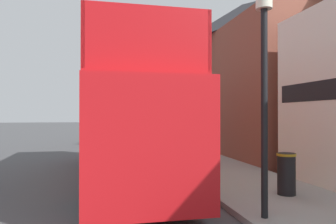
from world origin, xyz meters
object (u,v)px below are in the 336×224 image
object	(u,v)px
litter_bin	(286,173)
lamp_post_second	(180,88)
lamp_post_nearest	(264,50)
lamp_post_third	(150,92)
tour_bus	(124,123)
parked_car_ahead_of_bus	(127,139)

from	to	relation	value
litter_bin	lamp_post_second	bearing A→B (deg)	103.86
lamp_post_nearest	lamp_post_third	bearing A→B (deg)	90.12
tour_bus	lamp_post_second	world-z (taller)	lamp_post_second
lamp_post_nearest	lamp_post_second	world-z (taller)	lamp_post_nearest
lamp_post_nearest	litter_bin	bearing A→B (deg)	47.26
lamp_post_nearest	lamp_post_second	bearing A→B (deg)	89.38
tour_bus	lamp_post_third	size ratio (longest dim) A/B	2.20
parked_car_ahead_of_bus	litter_bin	xyz separation A→B (m)	(2.93, -12.03, -0.01)
tour_bus	parked_car_ahead_of_bus	size ratio (longest dim) A/B	2.62
lamp_post_nearest	lamp_post_third	distance (m)	14.14
lamp_post_nearest	lamp_post_second	size ratio (longest dim) A/B	1.06
litter_bin	parked_car_ahead_of_bus	bearing A→B (deg)	103.71
lamp_post_second	litter_bin	bearing A→B (deg)	-76.14
litter_bin	lamp_post_third	bearing A→B (deg)	96.64
lamp_post_second	parked_car_ahead_of_bus	bearing A→B (deg)	103.58
parked_car_ahead_of_bus	lamp_post_nearest	xyz separation A→B (m)	(1.50, -13.58, 2.70)
parked_car_ahead_of_bus	lamp_post_second	size ratio (longest dim) A/B	0.94
tour_bus	lamp_post_nearest	xyz separation A→B (m)	(2.30, -5.30, 1.53)
lamp_post_nearest	lamp_post_third	xyz separation A→B (m)	(-0.03, 14.14, 0.16)
tour_bus	lamp_post_third	bearing A→B (deg)	74.92
lamp_post_second	litter_bin	world-z (taller)	lamp_post_second
lamp_post_second	lamp_post_nearest	bearing A→B (deg)	-90.62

